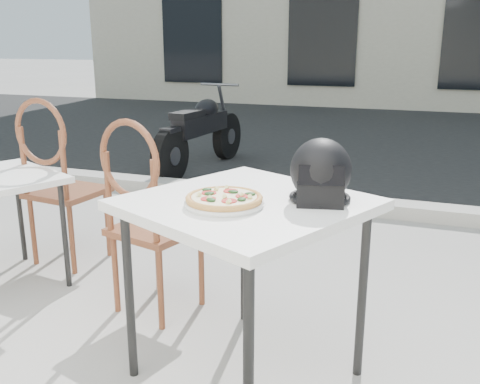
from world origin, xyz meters
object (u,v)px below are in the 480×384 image
(cafe_chair_main, at_px, (146,209))
(cafe_chair_side, at_px, (57,174))
(helmet, at_px, (321,174))
(motorcycle, at_px, (201,134))
(pizza, at_px, (224,198))
(cafe_table_main, at_px, (246,217))
(plate, at_px, (224,203))

(cafe_chair_main, relative_size, cafe_chair_side, 0.97)
(helmet, relative_size, motorcycle, 0.16)
(cafe_chair_side, bearing_deg, helmet, 166.75)
(pizza, bearing_deg, helmet, 29.82)
(motorcycle, bearing_deg, helmet, -54.46)
(cafe_chair_main, bearing_deg, cafe_table_main, 167.41)
(cafe_table_main, distance_m, plate, 0.15)
(cafe_table_main, relative_size, helmet, 3.71)
(cafe_chair_side, relative_size, motorcycle, 0.58)
(motorcycle, bearing_deg, cafe_chair_side, -79.99)
(pizza, height_order, helmet, helmet)
(cafe_chair_side, height_order, motorcycle, cafe_chair_side)
(pizza, distance_m, helmet, 0.41)
(cafe_table_main, height_order, helmet, helmet)
(cafe_table_main, relative_size, plate, 2.95)
(cafe_chair_side, distance_m, motorcycle, 2.97)
(helmet, relative_size, cafe_chair_side, 0.27)
(cafe_chair_main, bearing_deg, motorcycle, -55.82)
(pizza, distance_m, motorcycle, 4.29)
(helmet, height_order, cafe_chair_side, cafe_chair_side)
(plate, bearing_deg, cafe_chair_side, 150.01)
(plate, relative_size, cafe_chair_side, 0.35)
(pizza, height_order, cafe_chair_main, cafe_chair_main)
(pizza, relative_size, helmet, 1.10)
(cafe_table_main, xyz_separation_m, pizza, (-0.06, -0.11, 0.11))
(cafe_chair_main, distance_m, cafe_chair_side, 1.00)
(pizza, relative_size, cafe_chair_side, 0.30)
(plate, distance_m, motorcycle, 4.28)
(motorcycle, bearing_deg, plate, -59.88)
(pizza, bearing_deg, cafe_chair_side, 150.01)
(pizza, relative_size, cafe_chair_main, 0.31)
(cafe_chair_main, bearing_deg, pizza, 158.44)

